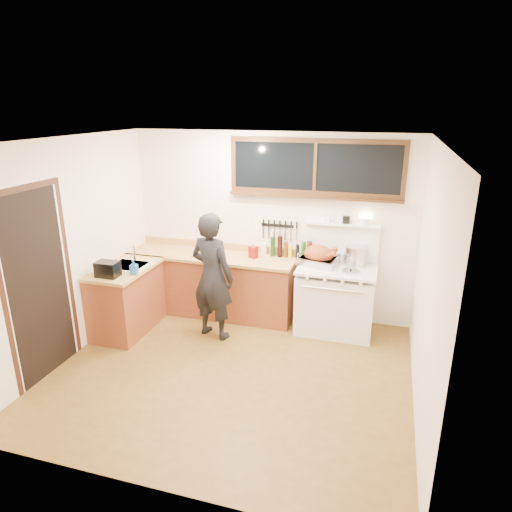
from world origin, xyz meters
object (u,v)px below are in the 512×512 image
(cutting_board, at_px, (207,251))
(roast_turkey, at_px, (319,257))
(vintage_stove, at_px, (336,298))
(man, at_px, (212,276))

(cutting_board, xyz_separation_m, roast_turkey, (1.58, 0.04, 0.05))
(vintage_stove, height_order, cutting_board, vintage_stove)
(vintage_stove, xyz_separation_m, roast_turkey, (-0.26, 0.05, 0.54))
(man, bearing_deg, roast_turkey, 28.12)
(vintage_stove, height_order, roast_turkey, vintage_stove)
(man, bearing_deg, vintage_stove, 22.21)
(vintage_stove, distance_m, man, 1.68)
(cutting_board, relative_size, roast_turkey, 0.75)
(vintage_stove, relative_size, cutting_board, 3.70)
(vintage_stove, relative_size, man, 0.94)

